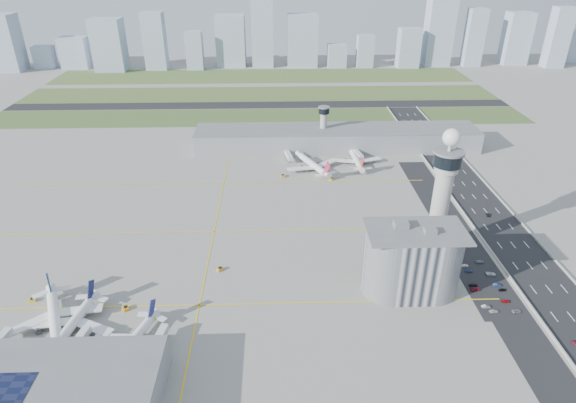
{
  "coord_description": "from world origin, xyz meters",
  "views": [
    {
      "loc": [
        -7.0,
        -191.56,
        135.74
      ],
      "look_at": [
        0.0,
        35.0,
        15.0
      ],
      "focal_mm": 30.0,
      "sensor_mm": 36.0,
      "label": 1
    }
  ],
  "objects_px": {
    "car_lot_6": "(517,311)",
    "car_hw_0": "(575,344)",
    "jet_bridge_far_1": "(355,153)",
    "tug_0": "(32,300)",
    "tug_5": "(331,178)",
    "car_lot_10": "(491,274)",
    "airplane_near_a": "(53,314)",
    "jet_bridge_near_2": "(152,356)",
    "car_lot_5": "(465,266)",
    "car_lot_2": "(476,289)",
    "car_lot_11": "(480,262)",
    "admin_building": "(412,261)",
    "airplane_near_b": "(69,322)",
    "car_lot_4": "(469,271)",
    "airplane_far_a": "(312,160)",
    "secondary_tower": "(324,124)",
    "airplane_far_b": "(356,155)",
    "car_lot_1": "(486,306)",
    "car_lot_9": "(497,285)",
    "car_lot_8": "(502,290)",
    "car_hw_2": "(456,160)",
    "tug_4": "(283,176)",
    "jet_bridge_far_0": "(287,153)",
    "car_lot_7": "(506,301)",
    "tug_1": "(126,308)",
    "car_lot_3": "(473,285)",
    "tug_2": "(152,317)",
    "car_hw_1": "(488,215)",
    "jet_bridge_near_1": "(69,357)",
    "car_lot_0": "(494,311)",
    "car_hw_4": "(415,133)",
    "tug_3": "(220,269)",
    "airplane_near_c": "(129,340)"
  },
  "relations": [
    {
      "from": "car_lot_6",
      "to": "car_hw_0",
      "type": "bearing_deg",
      "value": -150.67
    },
    {
      "from": "jet_bridge_far_1",
      "to": "tug_0",
      "type": "height_order",
      "value": "jet_bridge_far_1"
    },
    {
      "from": "tug_5",
      "to": "car_lot_10",
      "type": "distance_m",
      "value": 123.21
    },
    {
      "from": "airplane_near_a",
      "to": "jet_bridge_near_2",
      "type": "bearing_deg",
      "value": 39.93
    },
    {
      "from": "car_lot_5",
      "to": "car_hw_0",
      "type": "xyz_separation_m",
      "value": [
        24.28,
        -51.85,
        0.0
      ]
    },
    {
      "from": "car_lot_2",
      "to": "car_lot_11",
      "type": "relative_size",
      "value": 1.06
    },
    {
      "from": "admin_building",
      "to": "tug_0",
      "type": "height_order",
      "value": "admin_building"
    },
    {
      "from": "airplane_near_a",
      "to": "jet_bridge_near_2",
      "type": "relative_size",
      "value": 3.17
    },
    {
      "from": "tug_5",
      "to": "car_lot_5",
      "type": "xyz_separation_m",
      "value": [
        53.74,
        -98.7,
        -0.49
      ]
    },
    {
      "from": "airplane_near_b",
      "to": "car_lot_4",
      "type": "relative_size",
      "value": 11.58
    },
    {
      "from": "airplane_near_a",
      "to": "airplane_far_a",
      "type": "height_order",
      "value": "airplane_far_a"
    },
    {
      "from": "secondary_tower",
      "to": "car_hw_0",
      "type": "xyz_separation_m",
      "value": [
        77.85,
        -207.63,
        -18.26
      ]
    },
    {
      "from": "secondary_tower",
      "to": "airplane_near_b",
      "type": "relative_size",
      "value": 0.77
    },
    {
      "from": "airplane_far_b",
      "to": "car_lot_1",
      "type": "bearing_deg",
      "value": -171.56
    },
    {
      "from": "car_lot_9",
      "to": "car_lot_5",
      "type": "bearing_deg",
      "value": 33.71
    },
    {
      "from": "jet_bridge_near_2",
      "to": "car_lot_8",
      "type": "relative_size",
      "value": 4.22
    },
    {
      "from": "tug_5",
      "to": "car_hw_0",
      "type": "bearing_deg",
      "value": 133.63
    },
    {
      "from": "airplane_near_b",
      "to": "car_hw_2",
      "type": "xyz_separation_m",
      "value": [
        211.17,
        167.2,
        -5.18
      ]
    },
    {
      "from": "tug_4",
      "to": "car_lot_5",
      "type": "height_order",
      "value": "tug_4"
    },
    {
      "from": "car_hw_2",
      "to": "airplane_far_a",
      "type": "bearing_deg",
      "value": -165.37
    },
    {
      "from": "airplane_far_a",
      "to": "car_lot_11",
      "type": "distance_m",
      "value": 135.11
    },
    {
      "from": "car_hw_0",
      "to": "car_lot_10",
      "type": "bearing_deg",
      "value": 99.18
    },
    {
      "from": "jet_bridge_far_0",
      "to": "car_hw_2",
      "type": "height_order",
      "value": "jet_bridge_far_0"
    },
    {
      "from": "car_lot_7",
      "to": "tug_1",
      "type": "bearing_deg",
      "value": 93.05
    },
    {
      "from": "car_lot_3",
      "to": "car_lot_9",
      "type": "distance_m",
      "value": 10.79
    },
    {
      "from": "jet_bridge_far_0",
      "to": "car_lot_4",
      "type": "distance_m",
      "value": 164.01
    },
    {
      "from": "admin_building",
      "to": "car_lot_5",
      "type": "relative_size",
      "value": 12.73
    },
    {
      "from": "tug_2",
      "to": "car_hw_1",
      "type": "height_order",
      "value": "tug_2"
    },
    {
      "from": "admin_building",
      "to": "car_lot_9",
      "type": "relative_size",
      "value": 11.21
    },
    {
      "from": "tug_5",
      "to": "car_lot_9",
      "type": "height_order",
      "value": "tug_5"
    },
    {
      "from": "secondary_tower",
      "to": "jet_bridge_near_2",
      "type": "distance_m",
      "value": 227.3
    },
    {
      "from": "tug_1",
      "to": "car_hw_0",
      "type": "relative_size",
      "value": 0.97
    },
    {
      "from": "car_lot_2",
      "to": "jet_bridge_near_1",
      "type": "bearing_deg",
      "value": 94.0
    },
    {
      "from": "car_lot_0",
      "to": "airplane_far_b",
      "type": "bearing_deg",
      "value": 7.13
    },
    {
      "from": "airplane_near_b",
      "to": "car_lot_2",
      "type": "bearing_deg",
      "value": 106.8
    },
    {
      "from": "car_lot_4",
      "to": "car_hw_1",
      "type": "relative_size",
      "value": 0.94
    },
    {
      "from": "tug_4",
      "to": "car_lot_7",
      "type": "height_order",
      "value": "tug_4"
    },
    {
      "from": "airplane_near_b",
      "to": "car_lot_4",
      "type": "bearing_deg",
      "value": 111.11
    },
    {
      "from": "tug_1",
      "to": "car_lot_8",
      "type": "height_order",
      "value": "tug_1"
    },
    {
      "from": "car_lot_11",
      "to": "car_hw_4",
      "type": "relative_size",
      "value": 1.15
    },
    {
      "from": "tug_1",
      "to": "jet_bridge_near_1",
      "type": "bearing_deg",
      "value": -140.25
    },
    {
      "from": "car_lot_3",
      "to": "airplane_near_b",
      "type": "bearing_deg",
      "value": 88.78
    },
    {
      "from": "tug_2",
      "to": "admin_building",
      "type": "bearing_deg",
      "value": -24.11
    },
    {
      "from": "car_lot_11",
      "to": "tug_3",
      "type": "bearing_deg",
      "value": 87.35
    },
    {
      "from": "jet_bridge_near_2",
      "to": "car_hw_0",
      "type": "distance_m",
      "value": 160.9
    },
    {
      "from": "jet_bridge_near_2",
      "to": "tug_2",
      "type": "bearing_deg",
      "value": 23.1
    },
    {
      "from": "airplane_near_c",
      "to": "car_lot_8",
      "type": "bearing_deg",
      "value": 120.62
    },
    {
      "from": "car_hw_1",
      "to": "car_hw_2",
      "type": "height_order",
      "value": "car_hw_1"
    },
    {
      "from": "secondary_tower",
      "to": "jet_bridge_far_1",
      "type": "height_order",
      "value": "secondary_tower"
    },
    {
      "from": "car_lot_9",
      "to": "car_hw_1",
      "type": "xyz_separation_m",
      "value": [
        21.22,
        63.21,
        0.0
      ]
    }
  ]
}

